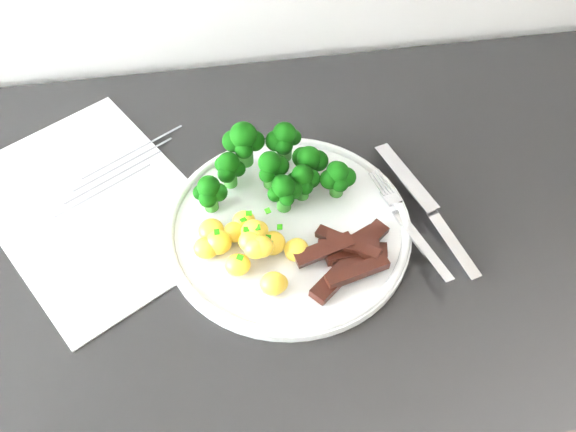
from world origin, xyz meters
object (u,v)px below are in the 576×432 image
object	(u,v)px
potatoes	(249,245)
knife	(438,224)
broccoli	(275,165)
beef_strips	(349,254)
counter	(319,374)
plate	(288,227)
fork	(411,228)
recipe_paper	(93,205)

from	to	relation	value
potatoes	knife	size ratio (longest dim) A/B	0.60
broccoli	beef_strips	world-z (taller)	broccoli
potatoes	counter	bearing A→B (deg)	21.82
counter	beef_strips	world-z (taller)	beef_strips
plate	broccoli	bearing A→B (deg)	94.80
potatoes	fork	size ratio (longest dim) A/B	0.74
plate	beef_strips	xyz separation A→B (m)	(0.06, -0.06, 0.01)
recipe_paper	plate	bearing A→B (deg)	-17.91
beef_strips	plate	bearing A→B (deg)	137.40
counter	plate	world-z (taller)	plate
plate	broccoli	world-z (taller)	broccoli
recipe_paper	beef_strips	world-z (taller)	beef_strips
broccoli	recipe_paper	bearing A→B (deg)	177.52
plate	potatoes	size ratio (longest dim) A/B	2.26
counter	beef_strips	bearing A→B (deg)	-85.99
counter	beef_strips	xyz separation A→B (m)	(0.00, -0.07, 0.47)
broccoli	fork	world-z (taller)	broccoli
broccoli	potatoes	distance (m)	0.11
counter	plate	bearing A→B (deg)	-169.32
recipe_paper	potatoes	size ratio (longest dim) A/B	3.04
fork	knife	distance (m)	0.04
broccoli	knife	distance (m)	0.20
counter	fork	xyz separation A→B (m)	(0.08, -0.04, 0.46)
knife	beef_strips	bearing A→B (deg)	-163.93
broccoli	counter	bearing A→B (deg)	-41.34
recipe_paper	counter	bearing A→B (deg)	-12.57
counter	recipe_paper	world-z (taller)	recipe_paper
potatoes	beef_strips	distance (m)	0.11
broccoli	fork	size ratio (longest dim) A/B	1.12
plate	beef_strips	world-z (taller)	beef_strips
counter	recipe_paper	bearing A→B (deg)	167.43
beef_strips	potatoes	bearing A→B (deg)	167.41
plate	beef_strips	distance (m)	0.08
recipe_paper	beef_strips	bearing A→B (deg)	-24.11
potatoes	fork	xyz separation A→B (m)	(0.19, 0.00, -0.01)
plate	potatoes	xyz separation A→B (m)	(-0.05, -0.03, 0.02)
plate	fork	bearing A→B (deg)	-12.28
plate	beef_strips	size ratio (longest dim) A/B	2.47
plate	knife	bearing A→B (deg)	-7.33
counter	fork	bearing A→B (deg)	-26.13
broccoli	beef_strips	size ratio (longest dim) A/B	1.65
fork	counter	bearing A→B (deg)	153.87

